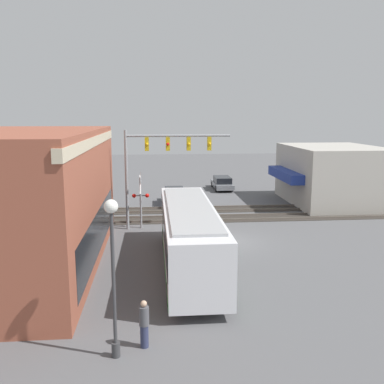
{
  "coord_description": "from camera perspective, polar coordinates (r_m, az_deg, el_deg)",
  "views": [
    {
      "loc": [
        -25.31,
        4.52,
        7.78
      ],
      "look_at": [
        3.84,
        1.93,
        2.48
      ],
      "focal_mm": 40.0,
      "sensor_mm": 36.0,
      "label": 1
    }
  ],
  "objects": [
    {
      "name": "rail_track_near",
      "position": [
        32.57,
        3.05,
        -3.52
      ],
      "size": [
        2.6,
        60.0,
        0.15
      ],
      "color": "#332D28",
      "rests_on": "ground"
    },
    {
      "name": "shop_building",
      "position": [
        39.89,
        18.12,
        2.2
      ],
      "size": [
        9.9,
        8.61,
        5.06
      ],
      "color": "#B2ADA3",
      "rests_on": "ground"
    },
    {
      "name": "rail_track_far",
      "position": [
        35.66,
        2.32,
        -2.3
      ],
      "size": [
        2.6,
        60.0,
        0.15
      ],
      "color": "#332D28",
      "rests_on": "ground"
    },
    {
      "name": "brick_building",
      "position": [
        23.8,
        -22.16,
        -0.85
      ],
      "size": [
        16.46,
        8.17,
        7.0
      ],
      "color": "brown",
      "rests_on": "ground"
    },
    {
      "name": "city_bus",
      "position": [
        21.8,
        -0.37,
        -5.62
      ],
      "size": [
        12.32,
        2.59,
        3.28
      ],
      "color": "silver",
      "rests_on": "ground"
    },
    {
      "name": "pedestrian_by_lamp",
      "position": [
        15.13,
        -6.4,
        -17.04
      ],
      "size": [
        0.34,
        0.34,
        1.68
      ],
      "color": "#2D3351",
      "rests_on": "ground"
    },
    {
      "name": "crossing_signal",
      "position": [
        29.61,
        -6.87,
        -0.48
      ],
      "size": [
        1.41,
        1.18,
        3.81
      ],
      "color": "gray",
      "rests_on": "ground"
    },
    {
      "name": "streetlamp",
      "position": [
        13.82,
        -10.49,
        -9.63
      ],
      "size": [
        0.44,
        0.44,
        5.24
      ],
      "color": "#38383A",
      "rests_on": "ground"
    },
    {
      "name": "traffic_signal_gantry",
      "position": [
        29.02,
        -4.28,
        4.96
      ],
      "size": [
        0.42,
        7.14,
        6.79
      ],
      "color": "gray",
      "rests_on": "ground"
    },
    {
      "name": "parked_car_blue",
      "position": [
        37.77,
        -2.38,
        -0.59
      ],
      "size": [
        4.66,
        1.82,
        1.44
      ],
      "color": "navy",
      "rests_on": "ground"
    },
    {
      "name": "ground_plane",
      "position": [
        26.86,
        4.86,
        -6.6
      ],
      "size": [
        120.0,
        120.0,
        0.0
      ],
      "primitive_type": "plane",
      "color": "#565659"
    },
    {
      "name": "parked_car_grey",
      "position": [
        45.25,
        4.03,
        1.17
      ],
      "size": [
        4.86,
        1.82,
        1.37
      ],
      "color": "slate",
      "rests_on": "ground"
    },
    {
      "name": "pedestrian_near_bus",
      "position": [
        21.5,
        4.98,
        -8.49
      ],
      "size": [
        0.34,
        0.34,
        1.73
      ],
      "color": "#473828",
      "rests_on": "ground"
    }
  ]
}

